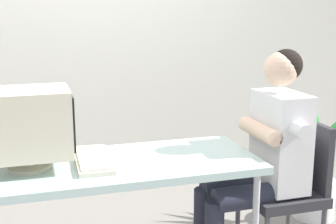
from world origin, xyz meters
The scene contains 7 objects.
wall_back centered at (0.30, 1.40, 1.50)m, with size 8.00×0.10×3.00m, color silver.
desk centered at (0.00, 0.00, 0.68)m, with size 1.47×0.62×0.74m.
crt_monitor centered at (-0.45, 0.02, 0.97)m, with size 0.43×0.33×0.40m.
keyboard centered at (-0.14, 0.03, 0.75)m, with size 0.19×0.46×0.03m.
office_chair centered at (1.05, 0.02, 0.49)m, with size 0.43×0.43×0.86m.
person_seated centered at (0.85, 0.02, 0.70)m, with size 0.74×0.57×1.30m.
potted_plant centered at (1.54, 0.47, 0.35)m, with size 0.60×0.60×0.86m.
Camera 1 is at (-0.42, -2.27, 1.52)m, focal length 49.24 mm.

